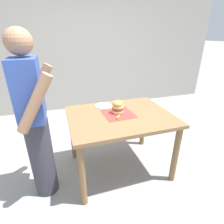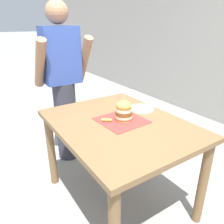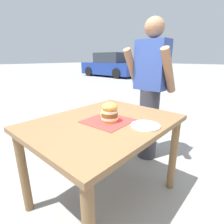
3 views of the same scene
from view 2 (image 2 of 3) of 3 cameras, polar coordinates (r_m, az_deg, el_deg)
ground_plane at (r=2.14m, az=1.57°, el=-21.63°), size 80.00×80.00×0.00m
patio_table at (r=1.75m, az=1.80°, el=-6.02°), size 0.92×1.19×0.77m
serving_paper at (r=1.73m, az=2.49°, el=-2.18°), size 0.36×0.36×0.00m
sandwich at (r=1.71m, az=3.10°, el=0.41°), size 0.14×0.14×0.19m
pickle_spear at (r=1.70m, az=-1.39°, el=-2.11°), size 0.08×0.07×0.02m
side_plate_with_forks at (r=1.96m, az=7.68°, el=0.90°), size 0.22×0.22×0.02m
diner_across_table at (r=2.38m, az=-12.60°, el=7.13°), size 0.55×0.35×1.69m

